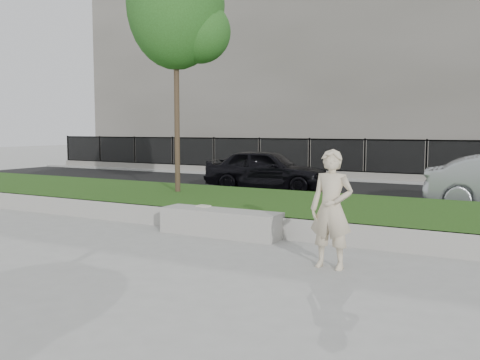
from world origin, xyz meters
The scene contains 12 objects.
ground centered at (0.00, 0.00, 0.00)m, with size 90.00×90.00×0.00m, color gray.
grass_bank centered at (0.00, 3.00, 0.20)m, with size 34.00×4.00×0.40m, color black.
grass_kerb centered at (0.00, 1.04, 0.20)m, with size 34.00×0.08×0.40m, color gray.
street centered at (0.00, 8.50, 0.02)m, with size 34.00×7.00×0.04m, color black.
far_pavement centered at (0.00, 13.00, 0.06)m, with size 34.00×3.00×0.12m, color gray.
iron_fence centered at (0.00, 12.00, 0.54)m, with size 32.00×0.30×1.50m.
building_facade centered at (0.00, 20.00, 5.00)m, with size 34.00×10.00×10.00m, color #605C54.
stone_bench centered at (-0.08, 0.80, 0.24)m, with size 2.35×0.59×0.48m, color gray.
man centered at (2.50, -0.42, 0.85)m, with size 0.62×0.41×1.69m, color beige.
book centered at (-0.57, 0.97, 0.50)m, with size 0.25×0.18×0.03m, color beige.
young_tree centered at (-2.80, 3.40, 4.87)m, with size 2.51×2.40×6.15m.
car_dark centered at (-2.40, 7.42, 0.70)m, with size 1.55×3.85×1.31m, color black.
Camera 1 is at (5.01, -7.57, 1.98)m, focal length 40.00 mm.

